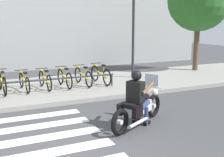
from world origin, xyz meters
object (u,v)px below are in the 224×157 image
(rider, at_px, (137,94))
(bicycle_5, at_px, (65,78))
(bike_rack, at_px, (37,81))
(tree_near_rack, at_px, (199,0))
(bicycle_4, at_px, (45,80))
(bicycle_3, at_px, (24,82))
(bicycle_7, at_px, (101,75))
(motorcycle, at_px, (139,108))
(street_lamp, at_px, (133,22))
(bicycle_2, at_px, (2,83))
(bicycle_6, at_px, (83,76))

(rider, height_order, bicycle_5, rider)
(bike_rack, bearing_deg, tree_near_rack, 10.70)
(bicycle_4, bearing_deg, rider, -72.74)
(rider, relative_size, bicycle_3, 0.87)
(rider, bearing_deg, bicycle_3, 115.52)
(bicycle_4, distance_m, tree_near_rack, 8.68)
(bicycle_4, height_order, bicycle_7, bicycle_7)
(motorcycle, bearing_deg, bike_rack, 115.25)
(tree_near_rack, bearing_deg, bicycle_7, -169.87)
(motorcycle, height_order, bicycle_7, motorcycle)
(street_lamp, relative_size, tree_near_rack, 0.82)
(bicycle_3, bearing_deg, bicycle_2, -179.89)
(rider, xyz_separation_m, bicycle_5, (-0.65, 4.48, -0.33))
(bicycle_3, distance_m, bicycle_5, 1.49)
(bicycle_2, relative_size, street_lamp, 0.40)
(motorcycle, distance_m, street_lamp, 6.10)
(bicycle_5, bearing_deg, street_lamp, 10.73)
(rider, xyz_separation_m, bicycle_2, (-2.89, 4.48, -0.31))
(motorcycle, bearing_deg, bicycle_5, 99.13)
(motorcycle, xyz_separation_m, bicycle_7, (0.78, 4.45, 0.05))
(bicycle_2, distance_m, tree_near_rack, 10.07)
(bike_rack, distance_m, tree_near_rack, 9.08)
(rider, distance_m, bicycle_2, 5.34)
(bicycle_6, height_order, bike_rack, bicycle_6)
(bicycle_5, height_order, bicycle_7, bicycle_7)
(bicycle_4, xyz_separation_m, bicycle_7, (2.24, -0.00, 0.03))
(bicycle_3, height_order, bicycle_7, bicycle_7)
(rider, height_order, street_lamp, street_lamp)
(bicycle_3, bearing_deg, bicycle_4, -0.04)
(bicycle_2, distance_m, bicycle_3, 0.75)
(bicycle_6, xyz_separation_m, street_lamp, (2.57, 0.63, 2.12))
(bike_rack, bearing_deg, street_lamp, 14.92)
(bicycle_4, bearing_deg, bike_rack, -123.93)
(bicycle_3, height_order, street_lamp, street_lamp)
(bicycle_5, relative_size, bike_rack, 0.27)
(bicycle_2, height_order, street_lamp, street_lamp)
(bicycle_6, height_order, tree_near_rack, tree_near_rack)
(bicycle_2, height_order, bicycle_4, bicycle_2)
(bicycle_4, bearing_deg, bicycle_3, 179.96)
(bicycle_4, distance_m, bicycle_5, 0.75)
(bicycle_6, bearing_deg, street_lamp, 13.73)
(motorcycle, distance_m, bike_rack, 4.31)
(bicycle_3, relative_size, street_lamp, 0.38)
(street_lamp, bearing_deg, bicycle_5, -169.27)
(rider, xyz_separation_m, bicycle_7, (0.85, 4.48, -0.31))
(motorcycle, xyz_separation_m, bicycle_5, (-0.72, 4.45, 0.04))
(motorcycle, height_order, bicycle_4, motorcycle)
(rider, distance_m, bicycle_7, 4.57)
(tree_near_rack, bearing_deg, bicycle_3, -173.30)
(bicycle_6, height_order, street_lamp, street_lamp)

